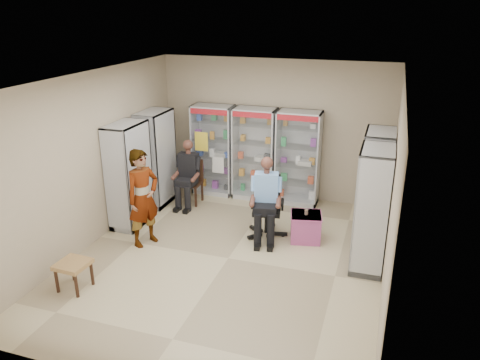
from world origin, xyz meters
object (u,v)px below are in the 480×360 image
(cabinet_back_left, at_px, (214,150))
(cabinet_left_near, at_px, (129,175))
(pink_trunk, at_px, (306,227))
(office_chair, at_px, (267,207))
(cabinet_left_far, at_px, (156,158))
(cabinet_right_far, at_px, (375,186))
(cabinet_right_near, at_px, (372,210))
(standing_man, at_px, (143,198))
(seated_shopkeeper, at_px, (266,200))
(cabinet_back_mid, at_px, (255,154))
(wooden_chair, at_px, (191,182))
(woven_stool_a, at_px, (302,228))
(woven_stool_b, at_px, (74,275))
(cabinet_back_right, at_px, (298,158))

(cabinet_back_left, xyz_separation_m, cabinet_left_near, (-0.93, -2.03, 0.00))
(cabinet_back_left, bearing_deg, pink_trunk, -34.48)
(office_chair, bearing_deg, cabinet_left_far, 152.19)
(cabinet_left_far, bearing_deg, cabinet_right_far, 87.43)
(cabinet_right_near, bearing_deg, office_chair, 74.39)
(pink_trunk, distance_m, standing_man, 2.95)
(office_chair, height_order, seated_shopkeeper, seated_shopkeeper)
(cabinet_back_left, distance_m, cabinet_back_mid, 0.95)
(cabinet_right_far, bearing_deg, wooden_chair, 83.96)
(cabinet_right_far, xyz_separation_m, cabinet_right_near, (0.00, -1.10, 0.00))
(cabinet_right_far, bearing_deg, cabinet_right_near, -180.00)
(cabinet_left_near, distance_m, woven_stool_a, 3.38)
(cabinet_left_near, bearing_deg, cabinet_right_far, 101.41)
(cabinet_right_far, xyz_separation_m, wooden_chair, (-3.78, 0.40, -0.53))
(cabinet_right_far, distance_m, cabinet_left_near, 4.55)
(woven_stool_b, bearing_deg, cabinet_right_near, 26.44)
(cabinet_left_near, bearing_deg, wooden_chair, 152.39)
(cabinet_back_left, height_order, cabinet_back_right, same)
(cabinet_back_left, distance_m, cabinet_right_far, 3.71)
(cabinet_left_far, bearing_deg, woven_stool_b, 5.62)
(office_chair, bearing_deg, cabinet_right_far, 6.55)
(woven_stool_a, bearing_deg, wooden_chair, 161.20)
(cabinet_left_far, xyz_separation_m, standing_man, (0.64, -1.73, -0.12))
(cabinet_back_mid, bearing_deg, wooden_chair, -148.69)
(woven_stool_a, bearing_deg, cabinet_right_far, 21.68)
(cabinet_back_right, bearing_deg, woven_stool_a, -75.09)
(wooden_chair, xyz_separation_m, seated_shopkeeper, (1.94, -1.04, 0.26))
(cabinet_right_far, bearing_deg, office_chair, 107.66)
(cabinet_back_right, distance_m, woven_stool_a, 1.85)
(cabinet_back_left, distance_m, seated_shopkeeper, 2.46)
(cabinet_right_near, height_order, office_chair, cabinet_right_near)
(cabinet_right_near, bearing_deg, wooden_chair, 68.36)
(cabinet_back_left, distance_m, office_chair, 2.45)
(cabinet_back_left, xyz_separation_m, woven_stool_b, (-0.60, -4.28, -0.78))
(cabinet_left_far, bearing_deg, office_chair, 73.31)
(cabinet_back_left, distance_m, cabinet_left_far, 1.32)
(wooden_chair, relative_size, pink_trunk, 1.79)
(cabinet_back_left, bearing_deg, cabinet_right_far, -17.75)
(cabinet_left_far, relative_size, standing_man, 1.14)
(cabinet_back_left, height_order, wooden_chair, cabinet_back_left)
(cabinet_left_far, xyz_separation_m, cabinet_left_near, (0.00, -1.10, 0.00))
(wooden_chair, xyz_separation_m, standing_man, (-0.04, -1.93, 0.41))
(standing_man, bearing_deg, cabinet_back_mid, -1.06)
(cabinet_right_far, relative_size, cabinet_left_far, 1.00)
(woven_stool_b, bearing_deg, cabinet_left_far, 95.62)
(cabinet_back_right, xyz_separation_m, woven_stool_a, (0.43, -1.61, -0.81))
(cabinet_right_far, distance_m, cabinet_right_near, 1.10)
(cabinet_right_near, xyz_separation_m, woven_stool_b, (-4.13, -2.05, -0.78))
(cabinet_back_mid, distance_m, pink_trunk, 2.33)
(woven_stool_a, bearing_deg, cabinet_back_left, 145.37)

